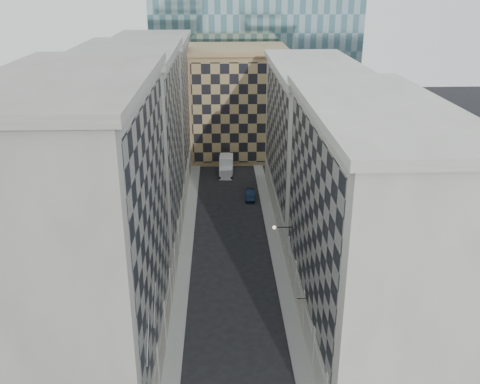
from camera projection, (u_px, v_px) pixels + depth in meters
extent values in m
cube|color=gray|center=(185.00, 255.00, 61.06)|extent=(1.50, 100.00, 0.15)
cube|color=gray|center=(277.00, 253.00, 61.44)|extent=(1.50, 100.00, 0.15)
cube|color=gray|center=(86.00, 242.00, 38.98)|extent=(10.00, 22.00, 23.00)
cube|color=gray|center=(152.00, 223.00, 38.60)|extent=(0.25, 19.36, 18.00)
cube|color=gray|center=(160.00, 351.00, 42.83)|extent=(0.45, 21.12, 3.20)
cube|color=gray|center=(67.00, 79.00, 34.58)|extent=(10.80, 22.80, 0.70)
cylinder|color=gray|center=(154.00, 369.00, 40.05)|extent=(0.90, 0.90, 4.40)
cylinder|color=gray|center=(161.00, 325.00, 45.16)|extent=(0.90, 0.90, 4.40)
cylinder|color=gray|center=(167.00, 289.00, 50.26)|extent=(0.90, 0.90, 4.40)
cube|color=gray|center=(132.00, 156.00, 59.58)|extent=(10.00, 22.00, 22.00)
cube|color=gray|center=(175.00, 143.00, 59.20)|extent=(0.25, 19.36, 17.00)
cube|color=gray|center=(178.00, 231.00, 63.25)|extent=(0.45, 21.12, 3.20)
cube|color=gray|center=(123.00, 52.00, 55.37)|extent=(10.80, 22.80, 0.70)
cylinder|color=gray|center=(171.00, 261.00, 55.36)|extent=(0.90, 0.90, 4.40)
cylinder|color=gray|center=(175.00, 237.00, 60.47)|extent=(0.90, 0.90, 4.40)
cylinder|color=gray|center=(178.00, 217.00, 65.57)|extent=(0.90, 0.90, 4.40)
cylinder|color=gray|center=(181.00, 200.00, 70.67)|extent=(0.90, 0.90, 4.40)
cube|color=gray|center=(154.00, 114.00, 80.18)|extent=(10.00, 22.00, 21.00)
cube|color=gray|center=(186.00, 104.00, 79.80)|extent=(0.25, 19.36, 16.00)
cube|color=gray|center=(188.00, 170.00, 83.66)|extent=(0.45, 21.12, 3.20)
cube|color=gray|center=(149.00, 39.00, 76.15)|extent=(10.80, 22.80, 0.70)
cylinder|color=gray|center=(184.00, 185.00, 75.77)|extent=(0.90, 0.90, 4.40)
cylinder|color=gray|center=(186.00, 172.00, 80.88)|extent=(0.90, 0.90, 4.40)
cylinder|color=gray|center=(188.00, 160.00, 85.98)|extent=(0.90, 0.90, 4.40)
cylinder|color=gray|center=(189.00, 150.00, 91.08)|extent=(0.90, 0.90, 4.40)
cube|color=#B0ABA1|center=(368.00, 232.00, 44.05)|extent=(10.00, 26.00, 20.00)
cube|color=gray|center=(310.00, 216.00, 43.32)|extent=(0.25, 22.88, 15.00)
cube|color=#B0ABA1|center=(306.00, 318.00, 47.00)|extent=(0.45, 24.96, 3.20)
cube|color=#B0ABA1|center=(380.00, 108.00, 40.21)|extent=(10.80, 26.80, 0.70)
cylinder|color=#B0ABA1|center=(318.00, 351.00, 41.95)|extent=(0.90, 0.90, 4.40)
cylinder|color=#B0ABA1|center=(308.00, 313.00, 46.78)|extent=(0.90, 0.90, 4.40)
cylinder|color=#B0ABA1|center=(299.00, 281.00, 51.60)|extent=(0.90, 0.90, 4.40)
cylinder|color=#B0ABA1|center=(292.00, 256.00, 56.43)|extent=(0.90, 0.90, 4.40)
cube|color=#B0ABA1|center=(313.00, 144.00, 69.29)|extent=(10.00, 28.00, 19.00)
cube|color=gray|center=(276.00, 133.00, 68.55)|extent=(0.25, 24.64, 14.00)
cube|color=#B0ABA1|center=(275.00, 200.00, 72.05)|extent=(0.45, 26.88, 3.20)
cube|color=#B0ABA1|center=(317.00, 67.00, 65.63)|extent=(10.80, 28.80, 0.70)
cube|color=#A68458|center=(237.00, 104.00, 93.27)|extent=(16.00, 14.00, 18.00)
cube|color=tan|center=(239.00, 114.00, 86.68)|extent=(15.20, 0.25, 16.50)
cube|color=#A68458|center=(237.00, 49.00, 89.78)|extent=(16.80, 14.80, 0.80)
cube|color=#302A25|center=(225.00, 63.00, 104.33)|extent=(6.00, 6.00, 28.00)
cylinder|color=gray|center=(148.00, 340.00, 33.97)|extent=(0.10, 2.33, 2.33)
cylinder|color=gray|center=(155.00, 305.00, 37.68)|extent=(0.10, 2.33, 2.33)
cylinder|color=black|center=(283.00, 227.00, 53.60)|extent=(1.80, 0.08, 0.08)
sphere|color=#FFE5B2|center=(274.00, 227.00, 53.56)|extent=(0.36, 0.36, 0.36)
cube|color=silver|center=(226.00, 173.00, 84.42)|extent=(2.15, 2.33, 1.67)
cube|color=silver|center=(226.00, 164.00, 86.44)|extent=(2.29, 3.44, 2.88)
cylinder|color=black|center=(220.00, 177.00, 83.89)|extent=(0.32, 0.85, 0.84)
cylinder|color=black|center=(232.00, 177.00, 83.88)|extent=(0.32, 0.85, 0.84)
cylinder|color=black|center=(221.00, 168.00, 87.86)|extent=(0.32, 0.85, 0.84)
cylinder|color=black|center=(232.00, 168.00, 87.85)|extent=(0.32, 0.85, 0.84)
imported|color=#0E1B34|center=(250.00, 194.00, 76.56)|extent=(1.52, 3.95, 1.28)
cylinder|color=black|center=(302.00, 298.00, 45.21)|extent=(0.86, 0.07, 0.06)
cube|color=tan|center=(299.00, 303.00, 45.36)|extent=(0.07, 0.75, 0.75)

